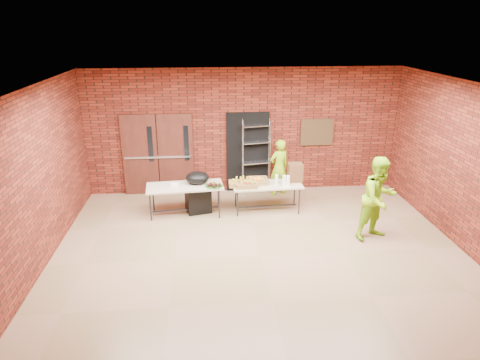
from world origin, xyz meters
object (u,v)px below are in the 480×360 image
object	(u,v)px
wire_rack	(256,156)
covered_grill	(198,192)
volunteer_woman	(279,167)
table_right	(267,187)
table_left	(185,188)
coffee_dispenser	(295,172)
volunteer_man	(379,199)

from	to	relation	value
wire_rack	covered_grill	bearing A→B (deg)	-152.07
wire_rack	volunteer_woman	world-z (taller)	wire_rack
covered_grill	table_right	bearing A→B (deg)	-17.63
wire_rack	covered_grill	world-z (taller)	wire_rack
table_left	coffee_dispenser	world-z (taller)	coffee_dispenser
wire_rack	table_right	xyz separation A→B (m)	(0.11, -1.22, -0.36)
table_left	volunteer_woman	world-z (taller)	volunteer_woman
volunteer_woman	volunteer_man	world-z (taller)	volunteer_man
table_right	volunteer_man	world-z (taller)	volunteer_man
table_left	coffee_dispenser	bearing A→B (deg)	-0.17
table_right	volunteer_woman	distance (m)	1.11
table_right	covered_grill	world-z (taller)	covered_grill
table_left	coffee_dispenser	size ratio (longest dim) A/B	4.06
table_right	volunteer_man	size ratio (longest dim) A/B	0.94
coffee_dispenser	volunteer_woman	world-z (taller)	volunteer_woman
wire_rack	coffee_dispenser	size ratio (longest dim) A/B	4.42
table_left	table_right	world-z (taller)	table_left
wire_rack	table_left	size ratio (longest dim) A/B	1.09
coffee_dispenser	covered_grill	world-z (taller)	coffee_dispenser
table_left	volunteer_man	size ratio (longest dim) A/B	1.02
volunteer_man	table_right	bearing A→B (deg)	121.35
table_right	coffee_dispenser	size ratio (longest dim) A/B	3.75
wire_rack	covered_grill	size ratio (longest dim) A/B	1.95
wire_rack	volunteer_man	size ratio (longest dim) A/B	1.11
wire_rack	table_left	bearing A→B (deg)	-153.84
coffee_dispenser	covered_grill	distance (m)	2.34
table_left	table_right	size ratio (longest dim) A/B	1.08
wire_rack	coffee_dispenser	xyz separation A→B (m)	(0.80, -1.05, -0.09)
table_right	coffee_dispenser	xyz separation A→B (m)	(0.69, 0.17, 0.28)
table_right	volunteer_man	bearing A→B (deg)	-39.24
coffee_dispenser	covered_grill	size ratio (longest dim) A/B	0.44
volunteer_woman	table_right	bearing A→B (deg)	43.36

